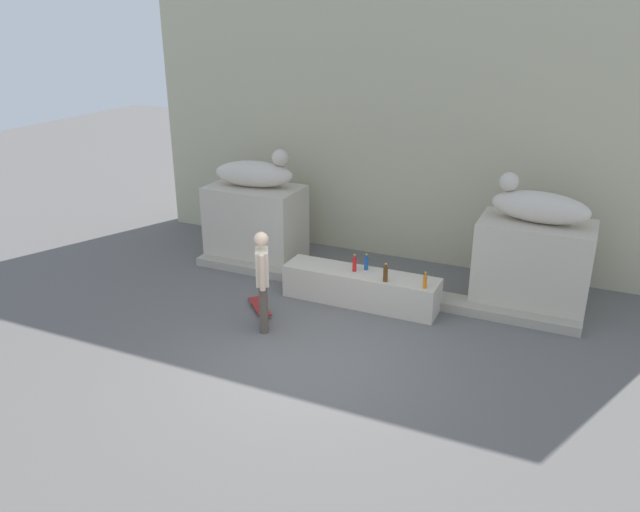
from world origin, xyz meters
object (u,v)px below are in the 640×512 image
Objects in this scene: skateboard at (260,307)px; bottle_orange at (425,281)px; statue_reclining_right at (538,206)px; skater at (262,277)px; statue_reclining_left at (256,173)px; bottle_brown at (385,274)px; bottle_blue at (366,263)px; bottle_red at (354,264)px.

skateboard is 2.85m from bottle_orange.
statue_reclining_right is 4.67m from skater.
statue_reclining_left is at bearing 161.68° from bottle_orange.
statue_reclining_right reaches higher than skateboard.
statue_reclining_right is 2.33× the size of skateboard.
skateboard is 2.21× the size of bottle_brown.
bottle_blue reaches higher than skateboard.
bottle_brown is at bearing -17.36° from bottle_red.
skateboard is (-4.14, -2.08, -1.76)m from statue_reclining_right.
statue_reclining_right is at bearing -84.13° from skater.
bottle_red is (2.55, -1.09, -1.11)m from statue_reclining_left.
skater is 2.05m from bottle_blue.
bottle_red reaches higher than skateboard.
statue_reclining_left is at bearing 1.71° from skater.
statue_reclining_right reaches higher than bottle_blue.
skateboard is 2.45× the size of bottle_blue.
bottle_blue is (-2.63, -0.94, -1.12)m from statue_reclining_right.
skater is 5.39× the size of bottle_red.
statue_reclining_left is 5.87× the size of bottle_orange.
statue_reclining_right reaches higher than bottle_red.
skateboard is 1.80m from bottle_red.
skater is 5.73× the size of bottle_blue.
bottle_blue is (1.10, 1.71, -0.21)m from skater.
bottle_blue is at bearing 26.96° from statue_reclining_right.
bottle_brown is (0.47, -0.34, 0.02)m from bottle_blue.
bottle_brown reaches higher than bottle_blue.
statue_reclining_right is (5.35, -0.00, 0.00)m from statue_reclining_left.
bottle_orange is at bearing -28.06° from statue_reclining_left.
statue_reclining_left is 4.22m from bottle_orange.
bottle_brown reaches higher than skateboard.
skateboard is at bearing -69.78° from statue_reclining_left.
skateboard is (1.20, -2.08, -1.76)m from statue_reclining_left.
bottle_red is 0.22m from bottle_blue.
statue_reclining_right is 2.74m from bottle_brown.
bottle_brown is (-0.68, -0.01, 0.02)m from bottle_orange.
bottle_blue is at bearing -28.93° from statue_reclining_left.
statue_reclining_left and statue_reclining_right have the same top height.
bottle_brown is (1.57, 1.37, -0.20)m from skater.
statue_reclining_left is 3.09m from bottle_blue.
skater is at bearing 170.07° from skateboard.
statue_reclining_left is 5.39× the size of bottle_red.
statue_reclining_left reaches higher than skateboard.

